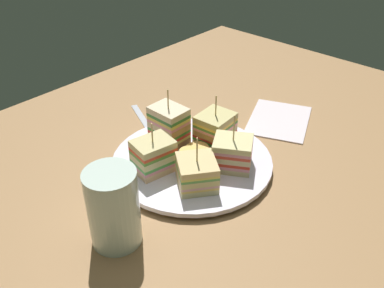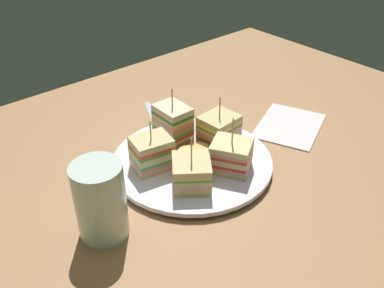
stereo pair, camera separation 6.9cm
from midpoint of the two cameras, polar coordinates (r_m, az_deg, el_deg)
The scene contains 11 objects.
ground_plane at distance 72.40cm, azimuth 2.74°, elevation -3.57°, with size 119.66×83.43×1.80cm, color #9D7248.
plate at distance 71.36cm, azimuth 2.78°, elevation -2.46°, with size 26.64×26.64×1.38cm.
sandwich_wedge_0 at distance 64.37cm, azimuth 3.02°, elevation -3.98°, with size 8.19×8.27×8.49cm.
sandwich_wedge_1 at distance 68.04cm, azimuth 8.11°, elevation -1.69°, with size 7.66×7.93×9.45cm.
sandwich_wedge_2 at distance 73.94cm, azimuth 6.26°, elevation 1.77°, with size 6.49×5.78×9.01cm.
sandwich_wedge_3 at distance 73.98cm, azimuth 0.13°, elevation 2.62°, with size 4.73×6.16×10.13cm.
sandwich_wedge_4 at distance 67.70cm, azimuth -2.42°, elevation -1.31°, with size 6.93×5.92×8.64cm.
chip_pile at distance 69.45cm, azimuth 3.03°, elevation -1.82°, with size 7.79×6.75×2.83cm.
spoon at distance 80.74cm, azimuth -2.01°, elevation 1.92°, with size 8.34×15.06×1.00cm.
napkin at distance 85.15cm, azimuth 15.16°, elevation 2.37°, with size 14.40×11.07×0.50cm, color silver.
drinking_glass at distance 57.60cm, azimuth -8.64°, elevation -8.27°, with size 6.80×6.80×11.19cm.
Camera 2 is at (37.87, 43.56, 42.93)cm, focal length 40.04 mm.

